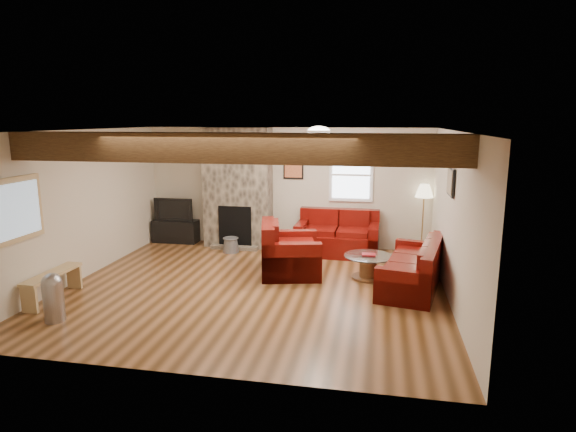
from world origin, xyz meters
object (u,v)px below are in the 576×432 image
at_px(sofa_three, 412,264).
at_px(coffee_table, 368,267).
at_px(tv_cabinet, 176,231).
at_px(television, 175,209).
at_px(loveseat, 337,233).
at_px(floor_lamp, 424,195).
at_px(armchair_red, 290,248).

relative_size(sofa_three, coffee_table, 2.36).
distance_m(tv_cabinet, television, 0.49).
xyz_separation_m(coffee_table, tv_cabinet, (-4.24, 1.73, 0.04)).
bearing_deg(loveseat, coffee_table, -63.98).
relative_size(loveseat, television, 1.87).
bearing_deg(loveseat, floor_lamp, 12.22).
xyz_separation_m(television, floor_lamp, (5.25, 0.02, 0.47)).
bearing_deg(coffee_table, television, 157.84).
relative_size(loveseat, tv_cabinet, 1.66).
bearing_deg(armchair_red, tv_cabinet, 46.40).
height_order(loveseat, tv_cabinet, loveseat).
height_order(loveseat, television, television).
bearing_deg(armchair_red, sofa_three, -111.77).
bearing_deg(floor_lamp, coffee_table, -120.03).
xyz_separation_m(sofa_three, coffee_table, (-0.69, 0.29, -0.17)).
distance_m(armchair_red, coffee_table, 1.38).
bearing_deg(tv_cabinet, armchair_red, -30.57).
bearing_deg(sofa_three, armchair_red, -87.32).
relative_size(sofa_three, armchair_red, 1.72).
bearing_deg(loveseat, armchair_red, -114.99).
bearing_deg(loveseat, sofa_three, -50.63).
height_order(coffee_table, tv_cabinet, tv_cabinet).
distance_m(sofa_three, coffee_table, 0.77).
height_order(sofa_three, loveseat, loveseat).
height_order(coffee_table, floor_lamp, floor_lamp).
height_order(armchair_red, television, television).
bearing_deg(coffee_table, loveseat, 114.68).
distance_m(loveseat, television, 3.61).
xyz_separation_m(loveseat, tv_cabinet, (-3.58, 0.30, -0.19)).
distance_m(sofa_three, tv_cabinet, 5.33).
relative_size(sofa_three, television, 2.24).
height_order(loveseat, armchair_red, armchair_red).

